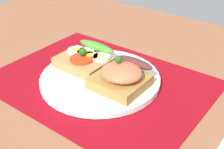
% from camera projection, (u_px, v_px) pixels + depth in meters
% --- Properties ---
extents(ground_plane, '(1.20, 0.90, 0.03)m').
position_uv_depth(ground_plane, '(100.00, 89.00, 0.63)').
color(ground_plane, '#91593A').
extents(placemat, '(0.42, 0.32, 0.00)m').
position_uv_depth(placemat, '(100.00, 82.00, 0.62)').
color(placemat, maroon).
rests_on(placemat, ground_plane).
extents(plate, '(0.24, 0.24, 0.01)m').
position_uv_depth(plate, '(100.00, 79.00, 0.61)').
color(plate, white).
rests_on(plate, placemat).
extents(sandwich_egg_tomato, '(0.11, 0.10, 0.04)m').
position_uv_depth(sandwich_egg_tomato, '(86.00, 59.00, 0.64)').
color(sandwich_egg_tomato, '#A77C45').
rests_on(sandwich_egg_tomato, plate).
extents(sandwich_salmon, '(0.10, 0.11, 0.06)m').
position_uv_depth(sandwich_salmon, '(122.00, 76.00, 0.57)').
color(sandwich_salmon, olive).
rests_on(sandwich_salmon, plate).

